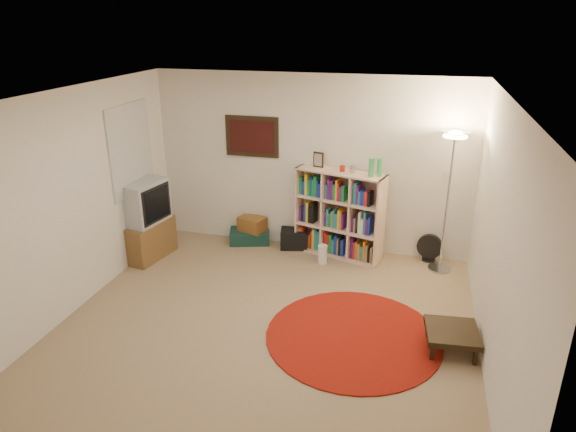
# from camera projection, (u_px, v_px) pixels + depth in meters

# --- Properties ---
(room) EXTENTS (4.54, 4.54, 2.54)m
(room) POSITION_uv_depth(u_px,v_px,m) (260.00, 219.00, 5.26)
(room) COLOR #987C59
(room) RESTS_ON ground
(bookshelf) EXTENTS (1.29, 0.68, 1.49)m
(bookshelf) POSITION_uv_depth(u_px,v_px,m) (338.00, 215.00, 7.18)
(bookshelf) COLOR beige
(bookshelf) RESTS_ON ground
(floor_lamp) EXTENTS (0.47, 0.47, 1.89)m
(floor_lamp) POSITION_uv_depth(u_px,v_px,m) (453.00, 157.00, 6.36)
(floor_lamp) COLOR #B3B4B8
(floor_lamp) RESTS_ON ground
(floor_fan) EXTENTS (0.35, 0.21, 0.40)m
(floor_fan) POSITION_uv_depth(u_px,v_px,m) (429.00, 248.00, 7.11)
(floor_fan) COLOR black
(floor_fan) RESTS_ON ground
(tv_stand) EXTENTS (0.67, 0.85, 1.12)m
(tv_stand) POSITION_uv_depth(u_px,v_px,m) (143.00, 221.00, 7.14)
(tv_stand) COLOR brown
(tv_stand) RESTS_ON ground
(suitcase) EXTENTS (0.67, 0.53, 0.19)m
(suitcase) POSITION_uv_depth(u_px,v_px,m) (250.00, 236.00, 7.75)
(suitcase) COLOR #12332C
(suitcase) RESTS_ON ground
(wicker_basket) EXTENTS (0.44, 0.38, 0.22)m
(wicker_basket) POSITION_uv_depth(u_px,v_px,m) (252.00, 224.00, 7.66)
(wicker_basket) COLOR brown
(wicker_basket) RESTS_ON suitcase
(duffel_bag) EXTENTS (0.45, 0.40, 0.27)m
(duffel_bag) POSITION_uv_depth(u_px,v_px,m) (294.00, 238.00, 7.57)
(duffel_bag) COLOR black
(duffel_bag) RESTS_ON ground
(paper_towel) EXTENTS (0.15, 0.15, 0.27)m
(paper_towel) POSITION_uv_depth(u_px,v_px,m) (323.00, 254.00, 7.08)
(paper_towel) COLOR white
(paper_towel) RESTS_ON ground
(red_rug) EXTENTS (1.87, 1.87, 0.02)m
(red_rug) POSITION_uv_depth(u_px,v_px,m) (353.00, 336.00, 5.49)
(red_rug) COLOR maroon
(red_rug) RESTS_ON ground
(side_table) EXTENTS (0.57, 0.57, 0.24)m
(side_table) POSITION_uv_depth(u_px,v_px,m) (452.00, 333.00, 5.21)
(side_table) COLOR black
(side_table) RESTS_ON ground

